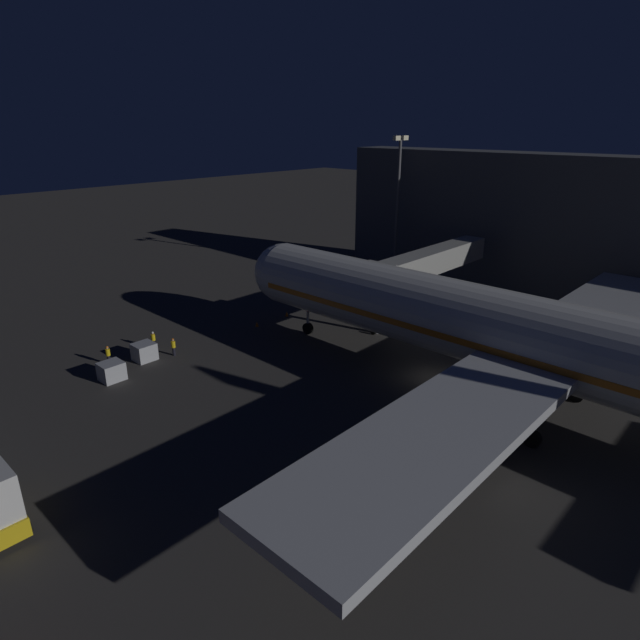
{
  "coord_description": "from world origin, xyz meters",
  "views": [
    {
      "loc": [
        36.16,
        20.64,
        20.48
      ],
      "look_at": [
        3.0,
        -10.38,
        3.5
      ],
      "focal_mm": 29.69,
      "sensor_mm": 36.0,
      "label": 1
    }
  ],
  "objects_px": {
    "ground_crew_by_belt_loader": "(108,354)",
    "traffic_cone_nose_starboard": "(257,324)",
    "baggage_container_near_belt": "(112,371)",
    "jet_bridge": "(418,266)",
    "apron_floodlight_mast": "(398,197)",
    "ground_crew_marshaller_fwd": "(173,346)",
    "baggage_container_far_row": "(144,352)",
    "traffic_cone_nose_port": "(287,314)",
    "airliner_at_gate": "(558,347)",
    "ground_crew_near_nose_gear": "(153,339)"
  },
  "relations": [
    {
      "from": "baggage_container_far_row",
      "to": "baggage_container_near_belt",
      "type": "bearing_deg",
      "value": 22.71
    },
    {
      "from": "baggage_container_near_belt",
      "to": "traffic_cone_nose_starboard",
      "type": "bearing_deg",
      "value": -177.88
    },
    {
      "from": "ground_crew_marshaller_fwd",
      "to": "baggage_container_near_belt",
      "type": "bearing_deg",
      "value": 4.86
    },
    {
      "from": "airliner_at_gate",
      "to": "apron_floodlight_mast",
      "type": "distance_m",
      "value": 41.2
    },
    {
      "from": "apron_floodlight_mast",
      "to": "baggage_container_near_belt",
      "type": "xyz_separation_m",
      "value": [
        44.27,
        2.55,
        -10.11
      ]
    },
    {
      "from": "ground_crew_marshaller_fwd",
      "to": "ground_crew_by_belt_loader",
      "type": "bearing_deg",
      "value": -26.79
    },
    {
      "from": "traffic_cone_nose_starboard",
      "to": "ground_crew_marshaller_fwd",
      "type": "bearing_deg",
      "value": 0.42
    },
    {
      "from": "airliner_at_gate",
      "to": "traffic_cone_nose_starboard",
      "type": "distance_m",
      "value": 30.59
    },
    {
      "from": "airliner_at_gate",
      "to": "ground_crew_near_nose_gear",
      "type": "relative_size",
      "value": 36.74
    },
    {
      "from": "baggage_container_far_row",
      "to": "ground_crew_by_belt_loader",
      "type": "bearing_deg",
      "value": -27.87
    },
    {
      "from": "traffic_cone_nose_port",
      "to": "traffic_cone_nose_starboard",
      "type": "bearing_deg",
      "value": 0.0
    },
    {
      "from": "traffic_cone_nose_port",
      "to": "jet_bridge",
      "type": "bearing_deg",
      "value": 133.02
    },
    {
      "from": "baggage_container_near_belt",
      "to": "ground_crew_by_belt_loader",
      "type": "bearing_deg",
      "value": -111.98
    },
    {
      "from": "ground_crew_by_belt_loader",
      "to": "baggage_container_far_row",
      "type": "bearing_deg",
      "value": 152.13
    },
    {
      "from": "traffic_cone_nose_port",
      "to": "ground_crew_by_belt_loader",
      "type": "bearing_deg",
      "value": -7.21
    },
    {
      "from": "apron_floodlight_mast",
      "to": "baggage_container_near_belt",
      "type": "height_order",
      "value": "apron_floodlight_mast"
    },
    {
      "from": "ground_crew_by_belt_loader",
      "to": "traffic_cone_nose_starboard",
      "type": "xyz_separation_m",
      "value": [
        -15.32,
        2.49,
        -0.71
      ]
    },
    {
      "from": "ground_crew_near_nose_gear",
      "to": "ground_crew_by_belt_loader",
      "type": "distance_m",
      "value": 4.71
    },
    {
      "from": "ground_crew_by_belt_loader",
      "to": "jet_bridge",
      "type": "bearing_deg",
      "value": 156.22
    },
    {
      "from": "traffic_cone_nose_port",
      "to": "baggage_container_far_row",
      "type": "bearing_deg",
      "value": -3.54
    },
    {
      "from": "ground_crew_marshaller_fwd",
      "to": "baggage_container_far_row",
      "type": "bearing_deg",
      "value": -25.52
    },
    {
      "from": "traffic_cone_nose_port",
      "to": "traffic_cone_nose_starboard",
      "type": "height_order",
      "value": "same"
    },
    {
      "from": "airliner_at_gate",
      "to": "traffic_cone_nose_port",
      "type": "height_order",
      "value": "airliner_at_gate"
    },
    {
      "from": "ground_crew_marshaller_fwd",
      "to": "traffic_cone_nose_port",
      "type": "xyz_separation_m",
      "value": [
        -14.63,
        -0.07,
        -0.67
      ]
    },
    {
      "from": "baggage_container_near_belt",
      "to": "baggage_container_far_row",
      "type": "distance_m",
      "value": 4.31
    },
    {
      "from": "airliner_at_gate",
      "to": "apron_floodlight_mast",
      "type": "bearing_deg",
      "value": -128.6
    },
    {
      "from": "ground_crew_near_nose_gear",
      "to": "ground_crew_marshaller_fwd",
      "type": "distance_m",
      "value": 2.92
    },
    {
      "from": "jet_bridge",
      "to": "ground_crew_marshaller_fwd",
      "type": "height_order",
      "value": "jet_bridge"
    },
    {
      "from": "baggage_container_near_belt",
      "to": "apron_floodlight_mast",
      "type": "bearing_deg",
      "value": -176.71
    },
    {
      "from": "jet_bridge",
      "to": "ground_crew_by_belt_loader",
      "type": "relative_size",
      "value": 12.6
    },
    {
      "from": "traffic_cone_nose_starboard",
      "to": "ground_crew_by_belt_loader",
      "type": "bearing_deg",
      "value": -9.24
    },
    {
      "from": "apron_floodlight_mast",
      "to": "ground_crew_by_belt_loader",
      "type": "xyz_separation_m",
      "value": [
        43.02,
        -0.56,
        -9.91
      ]
    },
    {
      "from": "jet_bridge",
      "to": "ground_crew_near_nose_gear",
      "type": "bearing_deg",
      "value": -28.25
    },
    {
      "from": "ground_crew_near_nose_gear",
      "to": "traffic_cone_nose_starboard",
      "type": "distance_m",
      "value": 11.0
    },
    {
      "from": "traffic_cone_nose_starboard",
      "to": "apron_floodlight_mast",
      "type": "bearing_deg",
      "value": -176.01
    },
    {
      "from": "jet_bridge",
      "to": "apron_floodlight_mast",
      "type": "distance_m",
      "value": 19.03
    },
    {
      "from": "jet_bridge",
      "to": "traffic_cone_nose_starboard",
      "type": "distance_m",
      "value": 18.56
    },
    {
      "from": "jet_bridge",
      "to": "traffic_cone_nose_port",
      "type": "height_order",
      "value": "jet_bridge"
    },
    {
      "from": "airliner_at_gate",
      "to": "traffic_cone_nose_port",
      "type": "xyz_separation_m",
      "value": [
        -2.2,
        -30.01,
        -5.48
      ]
    },
    {
      "from": "ground_crew_near_nose_gear",
      "to": "ground_crew_by_belt_loader",
      "type": "relative_size",
      "value": 0.97
    },
    {
      "from": "airliner_at_gate",
      "to": "ground_crew_near_nose_gear",
      "type": "bearing_deg",
      "value": -68.68
    },
    {
      "from": "airliner_at_gate",
      "to": "traffic_cone_nose_starboard",
      "type": "xyz_separation_m",
      "value": [
        2.2,
        -30.01,
        -5.48
      ]
    },
    {
      "from": "ground_crew_by_belt_loader",
      "to": "traffic_cone_nose_starboard",
      "type": "bearing_deg",
      "value": 170.76
    },
    {
      "from": "apron_floodlight_mast",
      "to": "ground_crew_marshaller_fwd",
      "type": "xyz_separation_m",
      "value": [
        37.93,
        2.01,
        -9.94
      ]
    },
    {
      "from": "ground_crew_marshaller_fwd",
      "to": "apron_floodlight_mast",
      "type": "bearing_deg",
      "value": -176.97
    },
    {
      "from": "apron_floodlight_mast",
      "to": "ground_crew_by_belt_loader",
      "type": "bearing_deg",
      "value": -0.75
    },
    {
      "from": "baggage_container_far_row",
      "to": "traffic_cone_nose_starboard",
      "type": "distance_m",
      "value": 12.65
    },
    {
      "from": "baggage_container_near_belt",
      "to": "jet_bridge",
      "type": "bearing_deg",
      "value": 162.16
    },
    {
      "from": "traffic_cone_nose_starboard",
      "to": "baggage_container_far_row",
      "type": "bearing_deg",
      "value": -4.77
    },
    {
      "from": "baggage_container_near_belt",
      "to": "traffic_cone_nose_port",
      "type": "distance_m",
      "value": 20.99
    }
  ]
}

